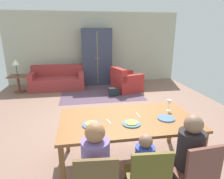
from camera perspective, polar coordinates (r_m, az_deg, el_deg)
name	(u,v)px	position (r m, az deg, el deg)	size (l,w,h in m)	color
ground_plane	(105,112)	(5.02, -1.95, -6.61)	(6.65, 6.26, 0.02)	#866354
back_wall	(94,48)	(7.80, -5.25, 12.07)	(6.65, 0.10, 2.70)	#BBBAA1
dining_table	(128,122)	(2.88, 4.78, -9.67)	(1.97, 1.07, 0.76)	#915A2E
plate_near_man	(92,125)	(2.67, -6.06, -10.30)	(0.25, 0.25, 0.02)	#4A6EAA
pizza_near_man	(92,124)	(2.66, -6.07, -10.01)	(0.17, 0.17, 0.01)	gold
plate_near_child	(131,124)	(2.70, 5.77, -10.00)	(0.25, 0.25, 0.02)	teal
pizza_near_child	(131,123)	(2.69, 5.78, -9.72)	(0.17, 0.17, 0.01)	gold
plate_near_woman	(166,118)	(2.94, 15.70, -8.20)	(0.25, 0.25, 0.02)	#506FA6
wine_glass	(169,103)	(3.20, 16.51, -3.83)	(0.07, 0.07, 0.19)	silver
fork	(109,121)	(2.76, -0.97, -9.42)	(0.02, 0.15, 0.01)	silver
knife	(138,115)	(2.99, 7.67, -7.42)	(0.01, 0.17, 0.01)	silver
person_man	(96,171)	(2.31, -4.71, -22.79)	(0.30, 0.41, 1.11)	#352E41
dining_chair_child	(148,178)	(2.28, 10.53, -24.27)	(0.45, 0.45, 0.87)	brown
person_child	(143,171)	(2.44, 9.19, -22.78)	(0.22, 0.29, 0.92)	#343257
dining_chair_woman	(196,172)	(2.50, 23.46, -21.40)	(0.45, 0.45, 0.87)	brown
person_woman	(187,160)	(2.60, 21.21, -18.90)	(0.30, 0.41, 1.11)	#3D394B
area_rug	(101,93)	(6.43, -3.22, -1.15)	(2.60, 1.80, 0.01)	#574153
couch	(58,80)	(7.19, -15.73, 2.63)	(1.85, 0.86, 0.82)	#9C3434
armchair	(125,82)	(6.66, 4.00, 2.29)	(1.07, 1.07, 0.82)	#A72C2A
armoire	(97,57)	(7.44, -4.53, 9.55)	(1.10, 0.59, 2.10)	#353B51
side_table	(18,81)	(7.17, -25.93, 2.15)	(0.56, 0.56, 0.58)	brown
table_lamp	(16,63)	(7.06, -26.58, 7.11)	(0.26, 0.26, 0.54)	#413E3F
handbag	(114,92)	(6.16, 0.50, -0.71)	(0.32, 0.16, 0.26)	#1C2529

